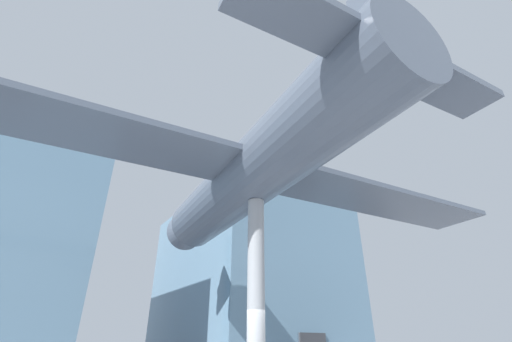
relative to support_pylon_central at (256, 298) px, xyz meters
The scene contains 3 objects.
glass_pavilion_right 16.19m from the support_pylon_central, 59.00° to the left, with size 10.05×12.96×11.52m.
support_pylon_central is the anchor object (origin of this frame).
suspended_airplane 3.85m from the support_pylon_central, 85.26° to the left, with size 20.68×13.86×3.41m.
Camera 1 is at (-5.24, -8.12, 1.65)m, focal length 24.00 mm.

